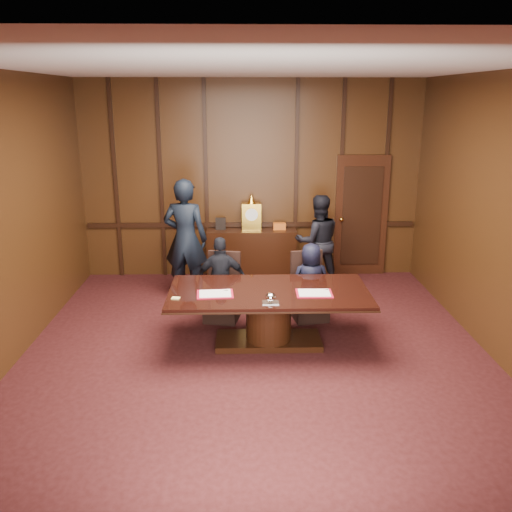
{
  "coord_description": "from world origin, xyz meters",
  "views": [
    {
      "loc": [
        -0.15,
        -6.14,
        3.19
      ],
      "look_at": [
        0.03,
        1.1,
        1.05
      ],
      "focal_mm": 38.0,
      "sensor_mm": 36.0,
      "label": 1
    }
  ],
  "objects_px": {
    "conference_table": "(269,308)",
    "signatory_right": "(311,282)",
    "witness_right": "(318,241)",
    "sideboard": "(252,252)",
    "signatory_left": "(221,280)",
    "witness_left": "(185,239)"
  },
  "relations": [
    {
      "from": "conference_table",
      "to": "signatory_right",
      "type": "xyz_separation_m",
      "value": [
        0.65,
        0.8,
        0.07
      ]
    },
    {
      "from": "signatory_right",
      "to": "witness_right",
      "type": "distance_m",
      "value": 1.53
    },
    {
      "from": "sideboard",
      "to": "signatory_right",
      "type": "distance_m",
      "value": 2.13
    },
    {
      "from": "conference_table",
      "to": "witness_right",
      "type": "bearing_deg",
      "value": 67.48
    },
    {
      "from": "signatory_left",
      "to": "witness_right",
      "type": "bearing_deg",
      "value": -138.75
    },
    {
      "from": "sideboard",
      "to": "witness_right",
      "type": "height_order",
      "value": "witness_right"
    },
    {
      "from": "conference_table",
      "to": "witness_left",
      "type": "relative_size",
      "value": 1.34
    },
    {
      "from": "conference_table",
      "to": "signatory_left",
      "type": "height_order",
      "value": "signatory_left"
    },
    {
      "from": "sideboard",
      "to": "signatory_left",
      "type": "height_order",
      "value": "sideboard"
    },
    {
      "from": "signatory_left",
      "to": "signatory_right",
      "type": "height_order",
      "value": "signatory_left"
    },
    {
      "from": "signatory_right",
      "to": "witness_right",
      "type": "relative_size",
      "value": 0.73
    },
    {
      "from": "conference_table",
      "to": "signatory_right",
      "type": "height_order",
      "value": "signatory_right"
    },
    {
      "from": "conference_table",
      "to": "witness_right",
      "type": "relative_size",
      "value": 1.63
    },
    {
      "from": "witness_left",
      "to": "conference_table",
      "type": "bearing_deg",
      "value": 134.97
    },
    {
      "from": "conference_table",
      "to": "signatory_right",
      "type": "bearing_deg",
      "value": 50.91
    },
    {
      "from": "sideboard",
      "to": "conference_table",
      "type": "height_order",
      "value": "sideboard"
    },
    {
      "from": "witness_right",
      "to": "signatory_right",
      "type": "bearing_deg",
      "value": 71.91
    },
    {
      "from": "witness_left",
      "to": "witness_right",
      "type": "height_order",
      "value": "witness_left"
    },
    {
      "from": "sideboard",
      "to": "witness_right",
      "type": "relative_size",
      "value": 0.99
    },
    {
      "from": "signatory_left",
      "to": "conference_table",
      "type": "bearing_deg",
      "value": 127.44
    },
    {
      "from": "signatory_left",
      "to": "witness_left",
      "type": "height_order",
      "value": "witness_left"
    },
    {
      "from": "witness_left",
      "to": "signatory_right",
      "type": "bearing_deg",
      "value": 162.02
    }
  ]
}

